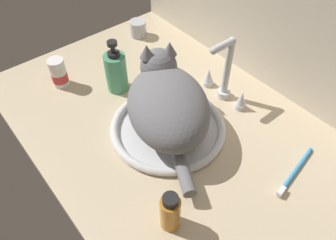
% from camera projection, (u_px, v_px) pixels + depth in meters
% --- Properties ---
extents(countertop, '(1.03, 0.70, 0.03)m').
position_uv_depth(countertop, '(164.00, 124.00, 0.94)').
color(countertop, '#CCB793').
rests_on(countertop, ground).
extents(backsplash_wall, '(1.03, 0.02, 0.41)m').
position_uv_depth(backsplash_wall, '(259.00, 23.00, 0.96)').
color(backsplash_wall, beige).
rests_on(backsplash_wall, ground).
extents(sink_basin, '(0.32, 0.32, 0.02)m').
position_uv_depth(sink_basin, '(168.00, 128.00, 0.90)').
color(sink_basin, white).
rests_on(sink_basin, countertop).
extents(faucet, '(0.17, 0.10, 0.21)m').
position_uv_depth(faucet, '(225.00, 76.00, 0.94)').
color(faucet, silver).
rests_on(faucet, countertop).
extents(cat, '(0.39, 0.32, 0.18)m').
position_uv_depth(cat, '(166.00, 100.00, 0.85)').
color(cat, slate).
rests_on(cat, sink_basin).
extents(pill_bottle, '(0.05, 0.05, 0.09)m').
position_uv_depth(pill_bottle, '(59.00, 73.00, 1.01)').
color(pill_bottle, white).
rests_on(pill_bottle, countertop).
extents(amber_bottle, '(0.04, 0.04, 0.11)m').
position_uv_depth(amber_bottle, '(170.00, 212.00, 0.69)').
color(amber_bottle, '#C67A23').
rests_on(amber_bottle, countertop).
extents(metal_jar, '(0.06, 0.06, 0.06)m').
position_uv_depth(metal_jar, '(138.00, 28.00, 1.21)').
color(metal_jar, '#B2B5BA').
rests_on(metal_jar, countertop).
extents(soap_pump_bottle, '(0.07, 0.07, 0.17)m').
position_uv_depth(soap_pump_bottle, '(116.00, 71.00, 0.98)').
color(soap_pump_bottle, '#4C9E70').
rests_on(soap_pump_bottle, countertop).
extents(toothbrush, '(0.04, 0.18, 0.02)m').
position_uv_depth(toothbrush, '(295.00, 172.00, 0.81)').
color(toothbrush, '#338CD1').
rests_on(toothbrush, countertop).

